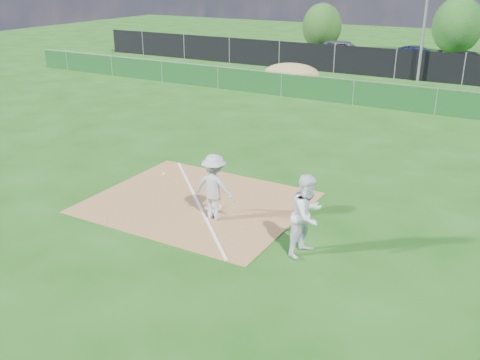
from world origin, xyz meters
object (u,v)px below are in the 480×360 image
object	(u,v)px
runner	(307,215)
car_right	(471,61)
play_at_first	(214,187)
tree_left	(322,26)
light_pole	(426,13)
car_mid	(420,59)
tree_mid	(457,26)
car_left	(343,51)
first_base	(213,207)

from	to	relation	value
runner	car_right	xyz separation A→B (m)	(-0.24, 28.39, -0.38)
play_at_first	car_right	world-z (taller)	play_at_first
play_at_first	car_right	distance (m)	27.99
runner	tree_left	distance (m)	34.70
light_pole	car_mid	world-z (taller)	light_pole
light_pole	tree_mid	world-z (taller)	light_pole
light_pole	car_left	size ratio (longest dim) A/B	1.67
light_pole	first_base	size ratio (longest dim) A/B	22.39
first_base	runner	bearing A→B (deg)	-17.49
runner	car_right	size ratio (longest dim) A/B	0.47
light_pole	car_mid	xyz separation A→B (m)	(-0.80, 4.03, -3.23)
runner	tree_mid	size ratio (longest dim) A/B	0.45
light_pole	first_base	xyz separation A→B (m)	(-0.86, -21.85, -3.94)
light_pole	tree_mid	size ratio (longest dim) A/B	1.79
light_pole	car_mid	distance (m)	5.23
car_mid	light_pole	bearing A→B (deg)	172.40
light_pole	tree_mid	bearing A→B (deg)	89.53
car_mid	tree_left	size ratio (longest dim) A/B	1.21
car_right	tree_left	world-z (taller)	tree_left
first_base	car_mid	xyz separation A→B (m)	(0.07, 25.88, 0.71)
car_left	car_right	world-z (taller)	car_left
play_at_first	tree_mid	bearing A→B (deg)	89.02
tree_mid	first_base	bearing A→B (deg)	-91.63
light_pole	play_at_first	world-z (taller)	light_pole
play_at_first	car_right	bearing A→B (deg)	84.51
car_right	first_base	bearing A→B (deg)	164.49
car_mid	tree_mid	xyz separation A→B (m)	(0.89, 7.97, 1.53)
play_at_first	runner	distance (m)	2.97
car_right	tree_mid	size ratio (longest dim) A/B	0.96
car_left	tree_mid	xyz separation A→B (m)	(6.49, 7.46, 1.47)
first_base	car_left	size ratio (longest dim) A/B	0.07
light_pole	runner	xyz separation A→B (m)	(2.43, -22.89, -2.99)
runner	car_mid	size ratio (longest dim) A/B	0.44
play_at_first	car_mid	size ratio (longest dim) A/B	0.53
car_left	tree_left	world-z (taller)	tree_left
first_base	play_at_first	xyz separation A→B (m)	(0.37, -0.51, 0.88)
car_left	tree_left	size ratio (longest dim) A/B	1.26
light_pole	runner	distance (m)	23.21
car_left	car_mid	bearing A→B (deg)	-108.09
first_base	car_right	xyz separation A→B (m)	(3.05, 27.35, 0.58)
first_base	car_right	bearing A→B (deg)	83.63
car_mid	tree_mid	world-z (taller)	tree_mid
first_base	play_at_first	world-z (taller)	play_at_first
play_at_first	tree_mid	size ratio (longest dim) A/B	0.55
light_pole	car_right	size ratio (longest dim) A/B	1.86
car_left	tree_mid	size ratio (longest dim) A/B	1.07
play_at_first	car_right	xyz separation A→B (m)	(2.68, 27.86, -0.31)
tree_mid	car_right	bearing A→B (deg)	-72.18
tree_left	tree_mid	world-z (taller)	tree_mid
runner	tree_left	size ratio (longest dim) A/B	0.53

